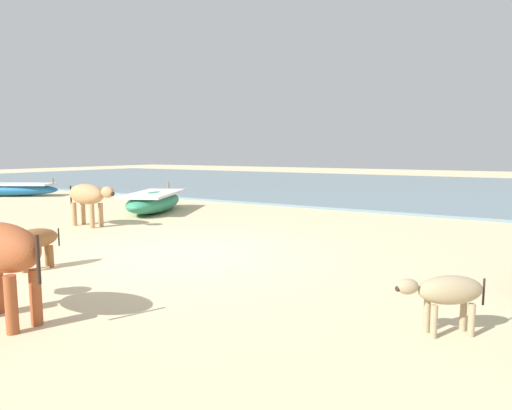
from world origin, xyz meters
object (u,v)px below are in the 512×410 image
object	(u,v)px
fishing_boat_0	(3,189)
calf_far_dun	(447,292)
calf_near_brown	(32,240)
fishing_boat_3	(154,201)
cow_second_adult_tan	(88,196)

from	to	relation	value
fishing_boat_0	calf_far_dun	world-z (taller)	fishing_boat_0
calf_near_brown	calf_far_dun	size ratio (longest dim) A/B	1.19
calf_near_brown	fishing_boat_3	bearing A→B (deg)	-141.68
calf_near_brown	cow_second_adult_tan	distance (m)	3.93
fishing_boat_3	calf_near_brown	world-z (taller)	fishing_boat_3
calf_near_brown	fishing_boat_0	bearing A→B (deg)	-107.34
cow_second_adult_tan	calf_far_dun	bearing A→B (deg)	-15.45
fishing_boat_3	cow_second_adult_tan	xyz separation A→B (m)	(0.48, -2.63, 0.41)
fishing_boat_3	cow_second_adult_tan	distance (m)	2.71
fishing_boat_3	calf_far_dun	xyz separation A→B (m)	(8.64, -4.96, 0.10)
fishing_boat_3	cow_second_adult_tan	bearing A→B (deg)	165.01
fishing_boat_3	calf_far_dun	distance (m)	9.96
fishing_boat_0	calf_far_dun	bearing A→B (deg)	-46.35
fishing_boat_0	fishing_boat_3	xyz separation A→B (m)	(8.54, -0.36, 0.04)
calf_far_dun	cow_second_adult_tan	distance (m)	8.49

